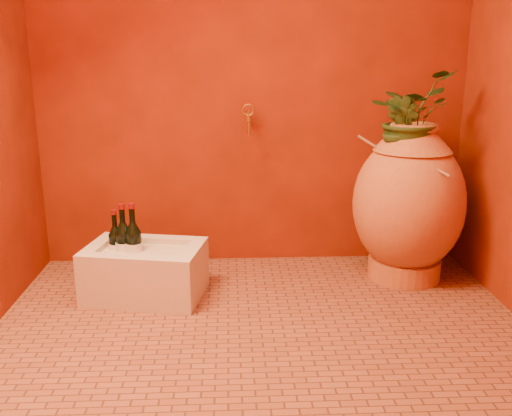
{
  "coord_description": "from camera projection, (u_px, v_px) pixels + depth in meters",
  "views": [
    {
      "loc": [
        -0.14,
        -2.36,
        1.24
      ],
      "look_at": [
        -0.01,
        0.35,
        0.5
      ],
      "focal_mm": 40.0,
      "sensor_mm": 36.0,
      "label": 1
    }
  ],
  "objects": [
    {
      "name": "wall_back",
      "position": [
        252.0,
        51.0,
        3.24
      ],
      "size": [
        2.5,
        0.02,
        2.5
      ],
      "primitive_type": "cube",
      "color": "#5B1A05",
      "rests_on": "ground"
    },
    {
      "name": "wall_tap",
      "position": [
        248.0,
        118.0,
        3.25
      ],
      "size": [
        0.07,
        0.15,
        0.17
      ],
      "color": "#AB8027",
      "rests_on": "wall_back"
    },
    {
      "name": "amphora",
      "position": [
        408.0,
        203.0,
        3.15
      ],
      "size": [
        0.65,
        0.65,
        0.88
      ],
      "rotation": [
        0.0,
        0.0,
        0.07
      ],
      "color": "#B06E31",
      "rests_on": "floor"
    },
    {
      "name": "plant_main",
      "position": [
        410.0,
        117.0,
        3.05
      ],
      "size": [
        0.58,
        0.58,
        0.49
      ],
      "primitive_type": "imported",
      "rotation": [
        0.0,
        0.0,
        0.76
      ],
      "color": "#234217",
      "rests_on": "amphora"
    },
    {
      "name": "stone_basin",
      "position": [
        145.0,
        272.0,
        2.98
      ],
      "size": [
        0.65,
        0.51,
        0.28
      ],
      "rotation": [
        0.0,
        0.0,
        -0.19
      ],
      "color": "beige",
      "rests_on": "floor"
    },
    {
      "name": "floor",
      "position": [
        262.0,
        334.0,
        2.6
      ],
      "size": [
        2.5,
        2.5,
        0.0
      ],
      "primitive_type": "plane",
      "color": "brown",
      "rests_on": "ground"
    },
    {
      "name": "wine_bottle_a",
      "position": [
        116.0,
        246.0,
        2.99
      ],
      "size": [
        0.07,
        0.07,
        0.3
      ],
      "color": "black",
      "rests_on": "stone_basin"
    },
    {
      "name": "plant_side",
      "position": [
        401.0,
        130.0,
        3.0
      ],
      "size": [
        0.24,
        0.26,
        0.37
      ],
      "primitive_type": "imported",
      "rotation": [
        0.0,
        0.0,
        -1.09
      ],
      "color": "#234217",
      "rests_on": "amphora"
    },
    {
      "name": "wine_bottle_c",
      "position": [
        124.0,
        245.0,
        2.96
      ],
      "size": [
        0.08,
        0.08,
        0.34
      ],
      "color": "black",
      "rests_on": "stone_basin"
    },
    {
      "name": "wine_bottle_b",
      "position": [
        134.0,
        246.0,
        2.94
      ],
      "size": [
        0.09,
        0.09,
        0.35
      ],
      "color": "black",
      "rests_on": "stone_basin"
    }
  ]
}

